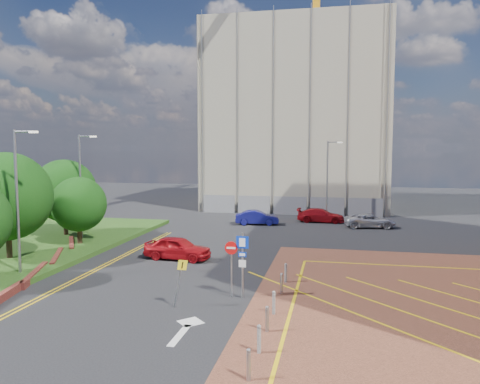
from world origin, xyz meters
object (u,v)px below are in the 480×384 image
(warning_sign, at_px, (180,277))
(car_red_back, at_px, (321,215))
(tree_c, at_px, (79,204))
(sign_cluster, at_px, (238,258))
(lamp_left_far, at_px, (81,182))
(car_blue_back, at_px, (257,218))
(tree_d, at_px, (65,191))
(lamp_left_near, at_px, (18,195))
(car_red_left, at_px, (178,248))
(tree_b, at_px, (7,196))
(lamp_back, at_px, (328,177))
(car_silver_back, at_px, (370,221))

(warning_sign, bearing_deg, car_red_back, 78.27)
(tree_c, distance_m, warning_sign, 16.00)
(sign_cluster, xyz_separation_m, car_red_back, (3.19, 24.49, -1.28))
(lamp_left_far, height_order, car_red_back, lamp_left_far)
(warning_sign, bearing_deg, car_blue_back, 90.99)
(tree_d, height_order, lamp_left_near, lamp_left_near)
(tree_d, relative_size, warning_sign, 2.70)
(car_red_left, height_order, car_red_back, car_red_left)
(warning_sign, bearing_deg, car_red_left, 109.82)
(lamp_left_near, xyz_separation_m, car_blue_back, (10.00, 20.75, -3.98))
(tree_b, distance_m, tree_d, 8.07)
(tree_c, relative_size, lamp_back, 0.61)
(lamp_left_far, height_order, sign_cluster, lamp_left_far)
(tree_b, distance_m, warning_sign, 15.02)
(tree_b, height_order, tree_c, tree_b)
(car_silver_back, bearing_deg, sign_cluster, 153.06)
(car_silver_back, bearing_deg, warning_sign, 149.70)
(tree_c, relative_size, car_red_back, 1.06)
(lamp_left_far, relative_size, lamp_back, 1.00)
(tree_d, xyz_separation_m, car_silver_back, (24.50, 10.16, -3.23))
(car_red_left, distance_m, car_blue_back, 15.10)
(lamp_left_near, distance_m, car_blue_back, 23.37)
(car_blue_back, bearing_deg, sign_cluster, 178.69)
(car_red_left, bearing_deg, sign_cluster, -135.56)
(lamp_back, height_order, car_red_left, lamp_back)
(car_red_left, height_order, car_blue_back, car_red_left)
(tree_d, xyz_separation_m, car_red_back, (19.98, 12.48, -3.20))
(sign_cluster, relative_size, car_silver_back, 0.70)
(lamp_back, distance_m, car_red_left, 22.43)
(car_red_left, bearing_deg, car_silver_back, -34.99)
(sign_cluster, bearing_deg, car_silver_back, 70.86)
(car_red_left, bearing_deg, lamp_back, -18.92)
(tree_d, relative_size, lamp_back, 0.76)
(tree_d, height_order, car_red_left, tree_d)
(car_blue_back, height_order, car_red_back, car_blue_back)
(tree_b, xyz_separation_m, lamp_back, (19.58, 23.00, 0.12))
(lamp_left_far, distance_m, car_red_left, 10.80)
(car_red_left, relative_size, car_red_back, 0.95)
(tree_c, bearing_deg, lamp_back, 45.68)
(warning_sign, bearing_deg, tree_d, 136.01)
(tree_d, bearing_deg, lamp_left_near, -69.65)
(tree_d, distance_m, car_red_left, 12.76)
(lamp_left_far, relative_size, sign_cluster, 2.50)
(tree_b, xyz_separation_m, tree_d, (-1.00, 8.00, -0.37))
(warning_sign, relative_size, car_red_back, 0.49)
(tree_d, height_order, lamp_back, lamp_back)
(tree_d, xyz_separation_m, sign_cluster, (16.80, -12.02, -1.92))
(tree_b, relative_size, car_red_back, 1.46)
(tree_b, bearing_deg, lamp_left_near, -44.25)
(tree_c, xyz_separation_m, lamp_back, (17.58, 18.00, 1.17))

